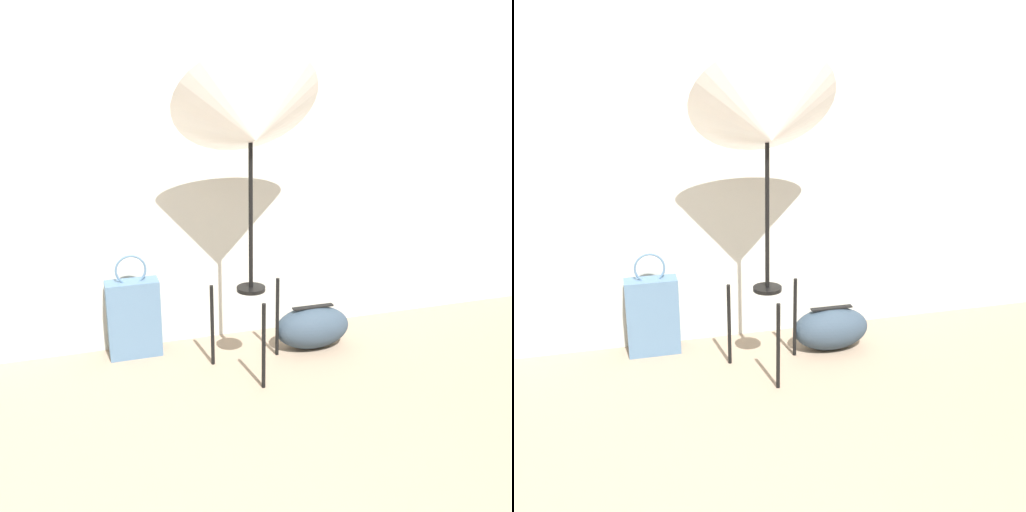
% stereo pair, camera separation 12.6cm
% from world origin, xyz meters
% --- Properties ---
extents(wall_back, '(8.00, 0.05, 2.60)m').
position_xyz_m(wall_back, '(0.00, 2.42, 1.30)').
color(wall_back, beige).
rests_on(wall_back, ground_plane).
extents(photo_umbrella, '(0.74, 0.68, 1.66)m').
position_xyz_m(photo_umbrella, '(0.34, 1.94, 1.31)').
color(photo_umbrella, black).
rests_on(photo_umbrella, ground_plane).
extents(tote_bag, '(0.29, 0.12, 0.59)m').
position_xyz_m(tote_bag, '(-0.24, 2.29, 0.23)').
color(tote_bag, slate).
rests_on(tote_bag, ground_plane).
extents(duffel_bag, '(0.44, 0.25, 0.25)m').
position_xyz_m(duffel_bag, '(0.75, 2.08, 0.12)').
color(duffel_bag, '#2D3D4C').
rests_on(duffel_bag, ground_plane).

